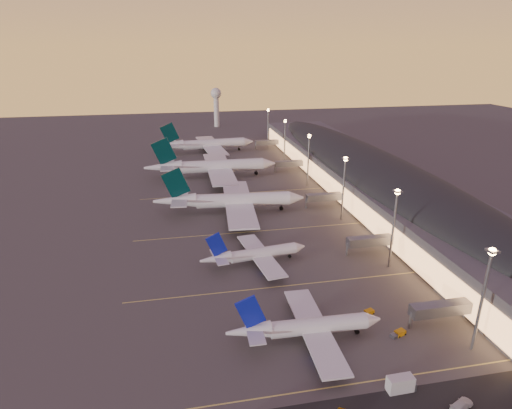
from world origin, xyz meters
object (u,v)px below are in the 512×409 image
object	(u,v)px
airliner_narrow_north	(254,254)
radar_tower	(216,101)
catering_truck_a	(402,384)
service_van_e	(462,405)
airliner_narrow_south	(305,327)
airliner_wide_near	(230,201)
baggage_tug_a	(398,333)
airliner_wide_mid	(212,167)
airliner_wide_far	(205,144)
baggage_tug_b	(368,313)

from	to	relation	value
airliner_narrow_north	radar_tower	xyz separation A→B (m)	(15.35, 249.73, 18.61)
catering_truck_a	service_van_e	bearing A→B (deg)	-36.32
airliner_narrow_south	airliner_wide_near	xyz separation A→B (m)	(-5.95, 85.82, 1.68)
radar_tower	catering_truck_a	world-z (taller)	radar_tower
radar_tower	baggage_tug_a	xyz separation A→B (m)	(11.83, -292.22, -21.33)
airliner_narrow_south	airliner_wide_mid	size ratio (longest dim) A/B	0.54
airliner_narrow_north	airliner_wide_far	xyz separation A→B (m)	(-2.35, 155.85, 2.07)
airliner_narrow_south	airliner_wide_far	distance (m)	195.52
airliner_wide_near	airliner_wide_mid	world-z (taller)	airliner_wide_mid
airliner_narrow_north	catering_truck_a	world-z (taller)	airliner_narrow_north
baggage_tug_b	airliner_wide_near	bearing A→B (deg)	90.93
airliner_narrow_south	airliner_wide_far	bearing A→B (deg)	93.60
airliner_wide_near	airliner_wide_far	size ratio (longest dim) A/B	0.97
airliner_wide_near	airliner_wide_far	xyz separation A→B (m)	(-0.98, 109.57, 0.17)
airliner_narrow_north	baggage_tug_a	world-z (taller)	airliner_narrow_north
airliner_narrow_north	airliner_wide_mid	size ratio (longest dim) A/B	0.51
airliner_narrow_north	airliner_wide_near	bearing A→B (deg)	83.94
airliner_wide_near	airliner_wide_mid	distance (m)	52.93
baggage_tug_b	service_van_e	world-z (taller)	service_van_e
radar_tower	baggage_tug_a	bearing A→B (deg)	-87.68
radar_tower	catering_truck_a	distance (m)	309.10
airliner_wide_far	baggage_tug_a	size ratio (longest dim) A/B	15.25
radar_tower	catering_truck_a	size ratio (longest dim) A/B	5.47
airliner_narrow_north	baggage_tug_b	size ratio (longest dim) A/B	8.93
airliner_wide_mid	radar_tower	world-z (taller)	radar_tower
airliner_wide_mid	baggage_tug_b	size ratio (longest dim) A/B	17.44
airliner_wide_near	service_van_e	distance (m)	115.35
airliner_wide_near	baggage_tug_a	size ratio (longest dim) A/B	14.77
baggage_tug_a	catering_truck_a	size ratio (longest dim) A/B	0.72
baggage_tug_b	airliner_wide_far	bearing A→B (deg)	81.25
airliner_wide_far	baggage_tug_a	distance (m)	200.58
airliner_wide_far	baggage_tug_b	distance (m)	190.64
airliner_narrow_north	airliner_wide_near	distance (m)	46.34
airliner_narrow_north	service_van_e	xyz separation A→B (m)	(28.06, -65.16, -2.45)
airliner_wide_mid	service_van_e	bearing A→B (deg)	-78.35
airliner_wide_mid	service_van_e	xyz separation A→B (m)	(31.95, -164.31, -4.90)
airliner_narrow_south	airliner_narrow_north	distance (m)	39.81
airliner_wide_far	baggage_tug_b	xyz separation A→B (m)	(26.00, -188.79, -4.83)
airliner_narrow_south	baggage_tug_b	size ratio (longest dim) A/B	9.50
airliner_narrow_north	airliner_wide_near	world-z (taller)	airliner_wide_near
baggage_tug_a	airliner_narrow_north	bearing A→B (deg)	104.23
baggage_tug_a	service_van_e	bearing A→B (deg)	-106.15
baggage_tug_a	airliner_narrow_south	bearing A→B (deg)	154.19
airliner_wide_near	baggage_tug_a	world-z (taller)	airliner_wide_near
airliner_wide_near	service_van_e	bearing A→B (deg)	-70.48
airliner_narrow_north	catering_truck_a	bearing A→B (deg)	-79.88
airliner_narrow_south	radar_tower	distance (m)	290.06
radar_tower	airliner_wide_near	bearing A→B (deg)	-94.70
airliner_narrow_north	baggage_tug_b	distance (m)	40.65
airliner_narrow_north	baggage_tug_b	world-z (taller)	airliner_narrow_north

